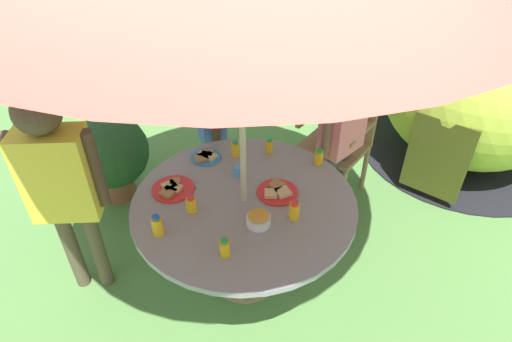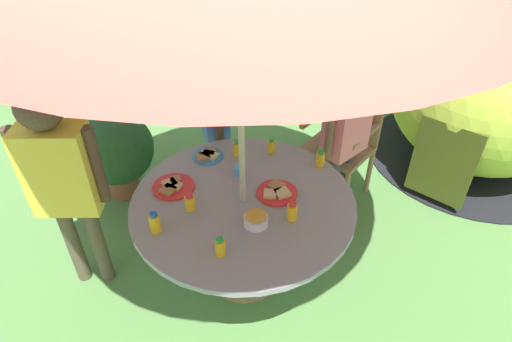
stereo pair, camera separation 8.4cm
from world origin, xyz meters
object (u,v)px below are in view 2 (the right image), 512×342
object	(u,v)px
garden_table	(243,216)
child_in_blue_shirt	(215,115)
juice_bottle_far_right	(220,247)
juice_bottle_near_right	(190,202)
cup_near	(239,170)
child_in_yellow_shirt	(60,170)
juice_bottle_back_edge	(292,211)
plate_front_edge	(277,192)
juice_bottle_mid_left	(237,148)
child_in_pink_shirt	(348,122)
juice_bottle_center_front	(320,158)
juice_bottle_near_left	(271,146)
snack_bowl	(256,219)
wooden_chair	(345,132)
dome_tent	(494,83)
plate_center_back	(173,186)
potted_plant	(116,150)
plate_far_left	(208,155)
juice_bottle_mid_right	(155,223)

from	to	relation	value
garden_table	child_in_blue_shirt	size ratio (longest dim) A/B	1.12
garden_table	juice_bottle_far_right	bearing A→B (deg)	-78.41
juice_bottle_near_right	cup_near	xyz separation A→B (m)	(0.10, 0.41, -0.02)
child_in_blue_shirt	child_in_yellow_shirt	xyz separation A→B (m)	(-0.33, -1.13, 0.16)
juice_bottle_back_edge	child_in_yellow_shirt	bearing A→B (deg)	-161.11
plate_front_edge	juice_bottle_mid_left	distance (m)	0.48
child_in_pink_shirt	juice_bottle_center_front	world-z (taller)	child_in_pink_shirt
juice_bottle_near_left	juice_bottle_mid_left	xyz separation A→B (m)	(-0.19, -0.13, 0.00)
snack_bowl	wooden_chair	bearing A→B (deg)	84.27
child_in_pink_shirt	juice_bottle_near_left	world-z (taller)	child_in_pink_shirt
child_in_blue_shirt	juice_bottle_back_edge	distance (m)	1.15
juice_bottle_near_left	dome_tent	bearing A→B (deg)	51.48
wooden_chair	juice_bottle_mid_left	distance (m)	0.97
dome_tent	plate_center_back	xyz separation A→B (m)	(-1.70, -2.26, -0.05)
child_in_pink_shirt	juice_bottle_near_right	distance (m)	1.25
potted_plant	juice_bottle_far_right	size ratio (longest dim) A/B	6.61
child_in_blue_shirt	plate_far_left	bearing A→B (deg)	-17.13
child_in_pink_shirt	child_in_yellow_shirt	size ratio (longest dim) A/B	0.90
garden_table	juice_bottle_far_right	distance (m)	0.47
child_in_pink_shirt	juice_bottle_back_edge	xyz separation A→B (m)	(-0.04, -0.92, -0.08)
child_in_pink_shirt	juice_bottle_mid_left	size ratio (longest dim) A/B	11.27
cup_near	juice_bottle_near_left	bearing A→B (deg)	74.71
potted_plant	plate_center_back	world-z (taller)	potted_plant
juice_bottle_center_front	plate_center_back	bearing A→B (deg)	-140.16
plate_center_back	juice_bottle_center_front	xyz separation A→B (m)	(0.73, 0.61, 0.04)
plate_center_back	juice_bottle_near_right	size ratio (longest dim) A/B	2.37
garden_table	cup_near	distance (m)	0.29
plate_far_left	cup_near	distance (m)	0.29
juice_bottle_center_front	juice_bottle_mid_right	world-z (taller)	juice_bottle_mid_right
plate_far_left	dome_tent	bearing A→B (deg)	48.37
garden_table	child_in_pink_shirt	world-z (taller)	child_in_pink_shirt
plate_far_left	juice_bottle_back_edge	bearing A→B (deg)	-23.03
snack_bowl	plate_far_left	distance (m)	0.71
wooden_chair	juice_bottle_near_left	world-z (taller)	wooden_chair
snack_bowl	juice_bottle_back_edge	xyz separation A→B (m)	(0.16, 0.12, 0.02)
child_in_yellow_shirt	plate_center_back	bearing A→B (deg)	11.22
juice_bottle_near_left	juice_bottle_near_right	xyz separation A→B (m)	(-0.19, -0.72, 0.00)
child_in_blue_shirt	plate_center_back	world-z (taller)	child_in_blue_shirt
snack_bowl	juice_bottle_near_right	bearing A→B (deg)	-172.65
juice_bottle_mid_left	child_in_blue_shirt	bearing A→B (deg)	139.49
dome_tent	plate_center_back	bearing A→B (deg)	-112.30
dome_tent	juice_bottle_back_edge	size ratio (longest dim) A/B	19.21
plate_center_back	child_in_pink_shirt	bearing A→B (deg)	51.06
child_in_pink_shirt	juice_bottle_near_left	bearing A→B (deg)	-25.37
snack_bowl	cup_near	size ratio (longest dim) A/B	2.15
wooden_chair	plate_far_left	world-z (taller)	wooden_chair
dome_tent	plate_far_left	xyz separation A→B (m)	(-1.67, -1.88, -0.05)
plate_front_edge	juice_bottle_near_left	bearing A→B (deg)	118.45
juice_bottle_far_right	juice_bottle_mid_left	size ratio (longest dim) A/B	0.98
child_in_blue_shirt	juice_bottle_far_right	size ratio (longest dim) A/B	10.55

